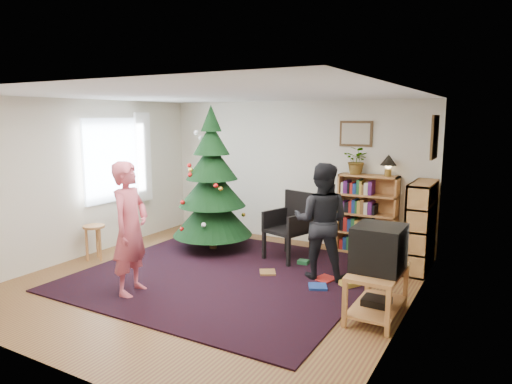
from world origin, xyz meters
The scene contains 23 objects.
floor centered at (0.00, 0.00, 0.00)m, with size 5.00×5.00×0.00m, color brown.
ceiling centered at (0.00, 0.00, 2.50)m, with size 5.00×5.00×0.00m, color white.
wall_back centered at (0.00, 2.50, 1.25)m, with size 5.00×0.02×2.50m, color silver.
wall_front centered at (0.00, -2.50, 1.25)m, with size 5.00×0.02×2.50m, color silver.
wall_left centered at (-2.50, 0.00, 1.25)m, with size 0.02×5.00×2.50m, color silver.
wall_right centered at (2.50, 0.00, 1.25)m, with size 0.02×5.00×2.50m, color silver.
rug centered at (0.00, 0.30, 0.01)m, with size 3.80×3.60×0.02m, color black.
window_pane centered at (-2.47, 0.60, 1.50)m, with size 0.04×1.20×1.40m, color silver.
curtain centered at (-2.43, 1.30, 1.50)m, with size 0.06×0.35×1.60m, color white.
picture_back centered at (1.15, 2.48, 1.95)m, with size 0.55×0.03×0.42m.
picture_right centered at (2.48, 1.75, 1.95)m, with size 0.03×0.50×0.60m.
christmas_tree centered at (-0.89, 1.26, 1.01)m, with size 1.33×1.33×2.42m.
bookshelf_back centered at (1.43, 2.34, 0.66)m, with size 0.95×0.30×1.30m.
bookshelf_right centered at (2.34, 1.91, 0.66)m, with size 0.30×0.95×1.30m.
tv_stand centered at (2.22, -0.01, 0.33)m, with size 0.52×0.93×0.55m.
crt_tv centered at (2.22, -0.01, 0.80)m, with size 0.53×0.57×0.50m.
armchair centered at (0.46, 1.47, 0.58)m, with size 0.73×0.74×1.06m.
stool centered at (-2.19, -0.11, 0.43)m, with size 0.33×0.33×0.55m.
person_standing centered at (-0.67, -0.85, 0.85)m, with size 0.62×0.40×1.69m, color #CE5261.
person_by_chair centered at (1.20, 0.86, 0.81)m, with size 0.78×0.61×1.61m, color black.
potted_plant centered at (1.23, 2.34, 1.52)m, with size 0.40×0.35×0.45m, color gray.
table_lamp centered at (1.73, 2.34, 1.53)m, with size 0.26×0.26×0.34m.
floor_clutter centered at (1.12, 0.76, 0.04)m, with size 1.37×1.01×0.08m.
Camera 1 is at (3.42, -4.90, 2.22)m, focal length 32.00 mm.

